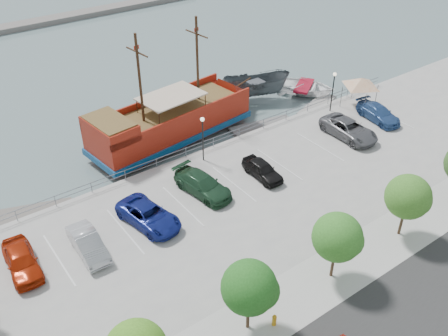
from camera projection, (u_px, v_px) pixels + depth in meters
ground at (248, 205)px, 40.64m from camera, size 160.00×160.00×0.00m
street at (417, 329)px, 29.36m from camera, size 100.00×8.00×0.04m
sidewalk at (341, 269)px, 33.38m from camera, size 100.00×4.00×0.05m
seawall_railing at (195, 149)px, 45.00m from camera, size 50.00×0.06×1.00m
far_shore at (89, 13)px, 82.08m from camera, size 40.00×3.00×0.80m
pirate_ship at (182, 118)px, 48.77m from camera, size 19.33×7.40×12.05m
patrol_boat at (256, 88)px, 55.71m from camera, size 8.07×5.95×2.94m
speedboat at (304, 89)px, 57.29m from camera, size 8.03×8.57×1.45m
dock_west at (22, 216)px, 39.17m from camera, size 8.05×4.61×0.44m
dock_mid at (262, 126)px, 51.09m from camera, size 6.96×3.14×0.38m
dock_east at (317, 106)px, 54.93m from camera, size 6.57×3.82×0.36m
canopy_tent at (362, 78)px, 51.40m from camera, size 5.39×5.39×3.65m
fire_hydrant at (274, 320)px, 29.37m from camera, size 0.29×0.29×0.84m
lamp_post_mid at (203, 131)px, 42.78m from camera, size 0.36×0.36×4.28m
lamp_post_right at (333, 85)px, 50.55m from camera, size 0.36×0.36×4.28m
tree_c at (252, 288)px, 27.66m from camera, size 3.30×3.20×5.00m
tree_d at (340, 238)px, 31.07m from camera, size 3.30×3.20×5.00m
tree_e at (410, 198)px, 34.47m from camera, size 3.30×3.20×5.00m
parked_car_a at (21, 261)px, 32.91m from camera, size 2.24×4.90×1.63m
parked_car_b at (88, 244)px, 34.32m from camera, size 1.72×4.65×1.52m
parked_car_c at (149, 215)px, 36.83m from camera, size 3.55×5.90×1.53m
parked_car_d at (203, 185)px, 39.99m from camera, size 3.07×5.77×1.59m
parked_car_e at (262, 170)px, 41.89m from camera, size 1.83×4.28×1.44m
parked_car_g at (349, 129)px, 47.33m from camera, size 2.85×5.99×1.65m
parked_car_h at (378, 113)px, 50.16m from camera, size 2.80×5.42×1.50m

